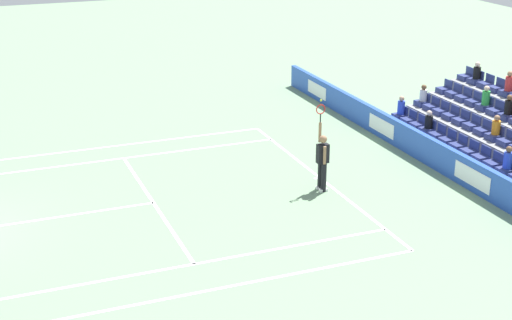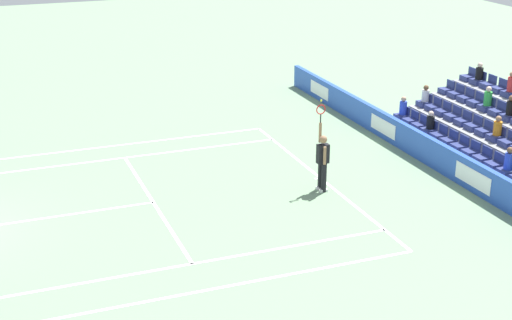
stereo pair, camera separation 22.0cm
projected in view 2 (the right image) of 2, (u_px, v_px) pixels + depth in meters
name	position (u px, v px, depth m)	size (l,w,h in m)	color
line_baseline	(320.00, 178.00, 24.55)	(10.97, 0.10, 0.01)	white
line_service	(153.00, 202.00, 22.71)	(8.23, 0.10, 0.01)	white
line_centre_service	(43.00, 218.00, 21.65)	(0.10, 6.40, 0.01)	white
line_singles_sideline_left	(112.00, 159.00, 26.17)	(0.10, 11.89, 0.01)	white
line_singles_sideline_right	(175.00, 267.00, 18.96)	(0.10, 11.89, 0.01)	white
line_doubles_sideline_left	(104.00, 147.00, 27.37)	(0.10, 11.89, 0.01)	white
line_doubles_sideline_right	(190.00, 293.00, 17.76)	(0.10, 11.89, 0.01)	white
line_centre_mark	(317.00, 178.00, 24.51)	(0.10, 0.20, 0.01)	white
sponsor_barrier	(426.00, 149.00, 25.70)	(21.83, 0.22, 0.96)	blue
tennis_player	(323.00, 160.00, 23.26)	(0.53, 0.37, 2.85)	black
stadium_stand	(500.00, 134.00, 26.59)	(7.44, 3.80, 2.63)	gray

